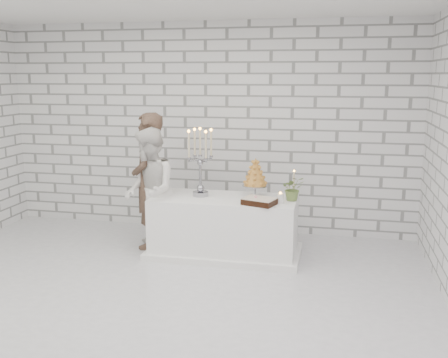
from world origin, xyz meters
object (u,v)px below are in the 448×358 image
Objects in this scene: groom at (148,181)px; cake_table at (224,226)px; candelabra at (200,162)px; croquembouche at (255,178)px; bride at (150,191)px.

cake_table is at bearing 73.00° from groom.
candelabra reaches higher than croquembouche.
groom is 3.58× the size of croquembouche.
bride is 1.85× the size of candelabra.
bride is at bearing 13.22° from groom.
cake_table is 2.06× the size of candelabra.
groom is 2.04× the size of candelabra.
bride is at bearing -168.23° from candelabra.
groom is 0.80m from candelabra.
bride is 1.35m from croquembouche.
cake_table is at bearing -164.25° from croquembouche.
groom is at bearing 178.96° from croquembouche.
croquembouche is (1.32, 0.21, 0.19)m from bride.
cake_table is at bearing -4.29° from candelabra.
cake_table is 3.61× the size of croquembouche.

